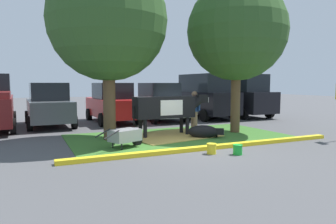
{
  "coord_description": "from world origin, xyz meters",
  "views": [
    {
      "loc": [
        -4.67,
        -8.33,
        1.98
      ],
      "look_at": [
        0.24,
        2.44,
        0.9
      ],
      "focal_mm": 33.25,
      "sensor_mm": 36.0,
      "label": 1
    }
  ],
  "objects_px": {
    "calf_lying": "(204,132)",
    "sedan_red": "(112,103)",
    "wheelbarrow": "(126,136)",
    "sedan_blue": "(49,105)",
    "bucket_yellow": "(212,148)",
    "person_handler": "(194,110)",
    "suv_black": "(204,96)",
    "sedan_silver": "(159,102)",
    "cow_holstein": "(167,107)",
    "suv_dark_grey": "(240,95)",
    "bucket_green": "(238,149)",
    "shade_tree_right": "(237,31)",
    "shade_tree_left": "(108,22)"
  },
  "relations": [
    {
      "from": "calf_lying",
      "to": "sedan_red",
      "type": "distance_m",
      "value": 6.32
    },
    {
      "from": "wheelbarrow",
      "to": "sedan_blue",
      "type": "relative_size",
      "value": 0.36
    },
    {
      "from": "wheelbarrow",
      "to": "bucket_yellow",
      "type": "relative_size",
      "value": 5.27
    },
    {
      "from": "wheelbarrow",
      "to": "calf_lying",
      "type": "bearing_deg",
      "value": 8.47
    },
    {
      "from": "person_handler",
      "to": "suv_black",
      "type": "bearing_deg",
      "value": 54.55
    },
    {
      "from": "sedan_red",
      "to": "sedan_silver",
      "type": "height_order",
      "value": "same"
    },
    {
      "from": "cow_holstein",
      "to": "suv_dark_grey",
      "type": "relative_size",
      "value": 0.68
    },
    {
      "from": "bucket_yellow",
      "to": "sedan_blue",
      "type": "relative_size",
      "value": 0.07
    },
    {
      "from": "bucket_green",
      "to": "sedan_red",
      "type": "height_order",
      "value": "sedan_red"
    },
    {
      "from": "wheelbarrow",
      "to": "suv_black",
      "type": "distance_m",
      "value": 9.13
    },
    {
      "from": "wheelbarrow",
      "to": "sedan_silver",
      "type": "relative_size",
      "value": 0.36
    },
    {
      "from": "cow_holstein",
      "to": "shade_tree_right",
      "type": "bearing_deg",
      "value": -7.53
    },
    {
      "from": "shade_tree_right",
      "to": "sedan_silver",
      "type": "xyz_separation_m",
      "value": [
        -1.17,
        5.2,
        -3.07
      ]
    },
    {
      "from": "person_handler",
      "to": "bucket_yellow",
      "type": "height_order",
      "value": "person_handler"
    },
    {
      "from": "calf_lying",
      "to": "sedan_silver",
      "type": "xyz_separation_m",
      "value": [
        0.7,
        5.87,
        0.75
      ]
    },
    {
      "from": "shade_tree_left",
      "to": "bucket_yellow",
      "type": "distance_m",
      "value": 5.57
    },
    {
      "from": "person_handler",
      "to": "suv_dark_grey",
      "type": "xyz_separation_m",
      "value": [
        5.56,
        4.27,
        0.37
      ]
    },
    {
      "from": "wheelbarrow",
      "to": "sedan_silver",
      "type": "distance_m",
      "value": 7.4
    },
    {
      "from": "bucket_yellow",
      "to": "suv_dark_grey",
      "type": "xyz_separation_m",
      "value": [
        7.05,
        7.92,
        1.11
      ]
    },
    {
      "from": "cow_holstein",
      "to": "calf_lying",
      "type": "bearing_deg",
      "value": -46.17
    },
    {
      "from": "wheelbarrow",
      "to": "suv_black",
      "type": "bearing_deg",
      "value": 43.47
    },
    {
      "from": "shade_tree_right",
      "to": "cow_holstein",
      "type": "distance_m",
      "value": 4.15
    },
    {
      "from": "bucket_yellow",
      "to": "bucket_green",
      "type": "xyz_separation_m",
      "value": [
        0.62,
        -0.38,
        -0.01
      ]
    },
    {
      "from": "suv_black",
      "to": "suv_dark_grey",
      "type": "distance_m",
      "value": 2.43
    },
    {
      "from": "cow_holstein",
      "to": "person_handler",
      "type": "xyz_separation_m",
      "value": [
        1.39,
        0.34,
        -0.18
      ]
    },
    {
      "from": "bucket_yellow",
      "to": "suv_black",
      "type": "xyz_separation_m",
      "value": [
        4.62,
        8.05,
        1.11
      ]
    },
    {
      "from": "bucket_green",
      "to": "shade_tree_right",
      "type": "bearing_deg",
      "value": 54.44
    },
    {
      "from": "sedan_red",
      "to": "sedan_silver",
      "type": "relative_size",
      "value": 1.0
    },
    {
      "from": "shade_tree_left",
      "to": "suv_dark_grey",
      "type": "relative_size",
      "value": 1.33
    },
    {
      "from": "cow_holstein",
      "to": "bucket_yellow",
      "type": "height_order",
      "value": "cow_holstein"
    },
    {
      "from": "calf_lying",
      "to": "wheelbarrow",
      "type": "relative_size",
      "value": 0.8
    },
    {
      "from": "calf_lying",
      "to": "bucket_yellow",
      "type": "bearing_deg",
      "value": -116.31
    },
    {
      "from": "wheelbarrow",
      "to": "sedan_red",
      "type": "height_order",
      "value": "sedan_red"
    },
    {
      "from": "shade_tree_right",
      "to": "sedan_blue",
      "type": "bearing_deg",
      "value": 142.39
    },
    {
      "from": "sedan_red",
      "to": "suv_dark_grey",
      "type": "height_order",
      "value": "suv_dark_grey"
    },
    {
      "from": "sedan_silver",
      "to": "person_handler",
      "type": "bearing_deg",
      "value": -94.11
    },
    {
      "from": "suv_dark_grey",
      "to": "bucket_yellow",
      "type": "bearing_deg",
      "value": -131.66
    },
    {
      "from": "sedan_blue",
      "to": "sedan_silver",
      "type": "bearing_deg",
      "value": -0.02
    },
    {
      "from": "calf_lying",
      "to": "person_handler",
      "type": "xyz_separation_m",
      "value": [
        0.38,
        1.39,
        0.66
      ]
    },
    {
      "from": "suv_black",
      "to": "sedan_red",
      "type": "bearing_deg",
      "value": 177.75
    },
    {
      "from": "sedan_blue",
      "to": "suv_dark_grey",
      "type": "distance_m",
      "value": 10.82
    },
    {
      "from": "bucket_green",
      "to": "suv_black",
      "type": "relative_size",
      "value": 0.06
    },
    {
      "from": "cow_holstein",
      "to": "sedan_blue",
      "type": "relative_size",
      "value": 0.71
    },
    {
      "from": "shade_tree_right",
      "to": "bucket_yellow",
      "type": "distance_m",
      "value": 5.72
    },
    {
      "from": "sedan_blue",
      "to": "sedan_red",
      "type": "relative_size",
      "value": 1.0
    },
    {
      "from": "person_handler",
      "to": "wheelbarrow",
      "type": "height_order",
      "value": "person_handler"
    },
    {
      "from": "shade_tree_left",
      "to": "bucket_yellow",
      "type": "relative_size",
      "value": 20.42
    },
    {
      "from": "calf_lying",
      "to": "sedan_silver",
      "type": "relative_size",
      "value": 0.29
    },
    {
      "from": "sedan_blue",
      "to": "bucket_green",
      "type": "bearing_deg",
      "value": -62.78
    },
    {
      "from": "wheelbarrow",
      "to": "shade_tree_right",
      "type": "bearing_deg",
      "value": 12.87
    }
  ]
}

